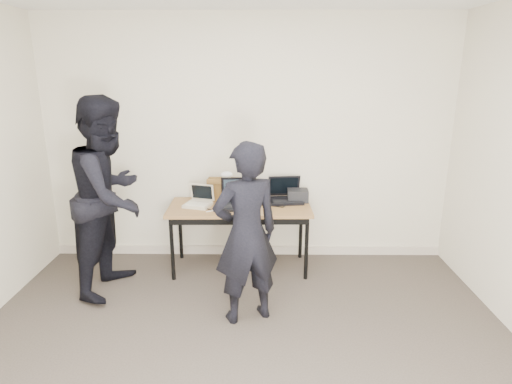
{
  "coord_description": "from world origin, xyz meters",
  "views": [
    {
      "loc": [
        0.14,
        -2.44,
        2.13
      ],
      "look_at": [
        0.1,
        1.6,
        0.95
      ],
      "focal_mm": 30.0,
      "sensor_mm": 36.0,
      "label": 1
    }
  ],
  "objects_px": {
    "desk": "(240,211)",
    "leather_satchel": "(224,189)",
    "equipment_box": "(298,195)",
    "person_observer": "(110,196)",
    "laptop_beige": "(199,202)",
    "person_typist": "(246,234)",
    "laptop_right": "(285,196)",
    "laptop_center": "(239,200)"
  },
  "relations": [
    {
      "from": "laptop_beige",
      "to": "person_typist",
      "type": "relative_size",
      "value": 0.21
    },
    {
      "from": "equipment_box",
      "to": "laptop_center",
      "type": "bearing_deg",
      "value": -164.55
    },
    {
      "from": "laptop_beige",
      "to": "equipment_box",
      "type": "xyz_separation_m",
      "value": [
        1.06,
        0.17,
        0.02
      ]
    },
    {
      "from": "laptop_center",
      "to": "person_observer",
      "type": "distance_m",
      "value": 1.29
    },
    {
      "from": "leather_satchel",
      "to": "laptop_right",
      "type": "bearing_deg",
      "value": 0.23
    },
    {
      "from": "equipment_box",
      "to": "person_observer",
      "type": "bearing_deg",
      "value": -162.18
    },
    {
      "from": "laptop_center",
      "to": "equipment_box",
      "type": "height_order",
      "value": "laptop_center"
    },
    {
      "from": "desk",
      "to": "equipment_box",
      "type": "height_order",
      "value": "equipment_box"
    },
    {
      "from": "equipment_box",
      "to": "person_observer",
      "type": "height_order",
      "value": "person_observer"
    },
    {
      "from": "leather_satchel",
      "to": "person_typist",
      "type": "relative_size",
      "value": 0.23
    },
    {
      "from": "laptop_right",
      "to": "person_observer",
      "type": "relative_size",
      "value": 0.21
    },
    {
      "from": "desk",
      "to": "laptop_right",
      "type": "distance_m",
      "value": 0.55
    },
    {
      "from": "desk",
      "to": "person_observer",
      "type": "height_order",
      "value": "person_observer"
    },
    {
      "from": "equipment_box",
      "to": "person_observer",
      "type": "relative_size",
      "value": 0.12
    },
    {
      "from": "laptop_beige",
      "to": "desk",
      "type": "bearing_deg",
      "value": 13.63
    },
    {
      "from": "equipment_box",
      "to": "person_typist",
      "type": "height_order",
      "value": "person_typist"
    },
    {
      "from": "laptop_beige",
      "to": "laptop_center",
      "type": "bearing_deg",
      "value": 15.67
    },
    {
      "from": "laptop_beige",
      "to": "person_observer",
      "type": "bearing_deg",
      "value": -135.35
    },
    {
      "from": "desk",
      "to": "laptop_right",
      "type": "relative_size",
      "value": 3.88
    },
    {
      "from": "laptop_right",
      "to": "leather_satchel",
      "type": "distance_m",
      "value": 0.68
    },
    {
      "from": "person_typist",
      "to": "person_observer",
      "type": "height_order",
      "value": "person_observer"
    },
    {
      "from": "laptop_center",
      "to": "person_observer",
      "type": "relative_size",
      "value": 0.21
    },
    {
      "from": "person_observer",
      "to": "equipment_box",
      "type": "bearing_deg",
      "value": -62.04
    },
    {
      "from": "laptop_beige",
      "to": "person_observer",
      "type": "distance_m",
      "value": 0.91
    },
    {
      "from": "laptop_right",
      "to": "desk",
      "type": "bearing_deg",
      "value": -163.96
    },
    {
      "from": "desk",
      "to": "person_typist",
      "type": "distance_m",
      "value": 0.98
    },
    {
      "from": "laptop_center",
      "to": "laptop_right",
      "type": "bearing_deg",
      "value": 17.2
    },
    {
      "from": "laptop_beige",
      "to": "equipment_box",
      "type": "distance_m",
      "value": 1.08
    },
    {
      "from": "person_typist",
      "to": "person_observer",
      "type": "xyz_separation_m",
      "value": [
        -1.32,
        0.56,
        0.16
      ]
    },
    {
      "from": "laptop_center",
      "to": "leather_satchel",
      "type": "relative_size",
      "value": 1.07
    },
    {
      "from": "laptop_center",
      "to": "desk",
      "type": "bearing_deg",
      "value": -66.4
    },
    {
      "from": "leather_satchel",
      "to": "person_typist",
      "type": "height_order",
      "value": "person_typist"
    },
    {
      "from": "desk",
      "to": "leather_satchel",
      "type": "height_order",
      "value": "leather_satchel"
    },
    {
      "from": "person_typist",
      "to": "laptop_beige",
      "type": "bearing_deg",
      "value": -84.25
    },
    {
      "from": "laptop_beige",
      "to": "laptop_right",
      "type": "height_order",
      "value": "laptop_right"
    },
    {
      "from": "leather_satchel",
      "to": "equipment_box",
      "type": "xyz_separation_m",
      "value": [
        0.81,
        -0.04,
        -0.06
      ]
    },
    {
      "from": "leather_satchel",
      "to": "person_typist",
      "type": "xyz_separation_m",
      "value": [
        0.28,
        -1.19,
        -0.06
      ]
    },
    {
      "from": "laptop_center",
      "to": "leather_satchel",
      "type": "height_order",
      "value": "laptop_center"
    },
    {
      "from": "laptop_beige",
      "to": "person_observer",
      "type": "height_order",
      "value": "person_observer"
    },
    {
      "from": "laptop_center",
      "to": "equipment_box",
      "type": "relative_size",
      "value": 1.78
    },
    {
      "from": "laptop_center",
      "to": "person_typist",
      "type": "xyz_separation_m",
      "value": [
        0.11,
        -0.98,
        0.0
      ]
    },
    {
      "from": "person_observer",
      "to": "laptop_beige",
      "type": "bearing_deg",
      "value": -51.54
    }
  ]
}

